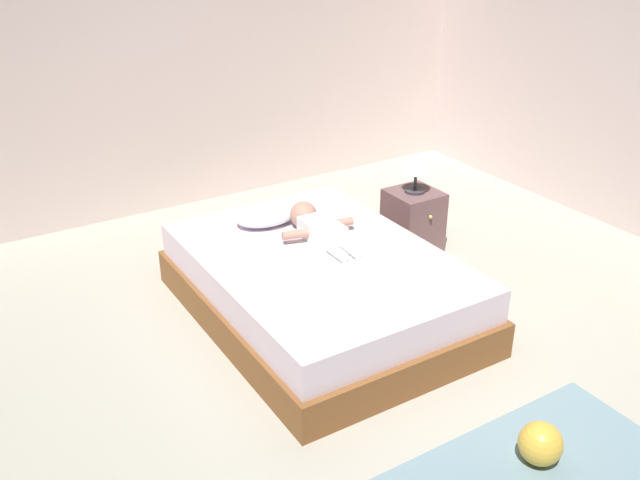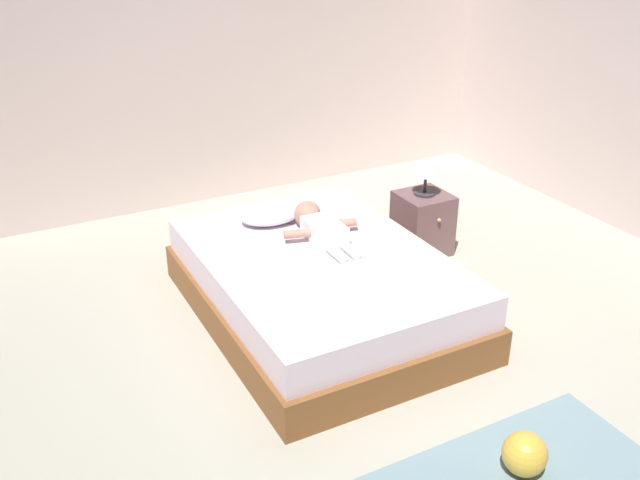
# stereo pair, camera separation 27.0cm
# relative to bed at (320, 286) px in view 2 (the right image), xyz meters

# --- Properties ---
(ground_plane) EXTENTS (8.00, 8.00, 0.00)m
(ground_plane) POSITION_rel_bed_xyz_m (-0.13, -0.71, -0.22)
(ground_plane) COLOR #AFAC9B
(wall_behind_bed) EXTENTS (8.00, 0.12, 2.88)m
(wall_behind_bed) POSITION_rel_bed_xyz_m (-0.13, 2.29, 1.22)
(wall_behind_bed) COLOR beige
(wall_behind_bed) RESTS_ON ground_plane
(bed) EXTENTS (1.44, 2.00, 0.45)m
(bed) POSITION_rel_bed_xyz_m (0.00, 0.00, 0.00)
(bed) COLOR brown
(bed) RESTS_ON ground_plane
(pillow) EXTENTS (0.45, 0.31, 0.13)m
(pillow) POSITION_rel_bed_xyz_m (-0.06, 0.60, 0.29)
(pillow) COLOR white
(pillow) RESTS_ON bed
(baby) EXTENTS (0.53, 0.67, 0.18)m
(baby) POSITION_rel_bed_xyz_m (0.12, 0.23, 0.30)
(baby) COLOR white
(baby) RESTS_ON bed
(toothbrush) EXTENTS (0.10, 0.14, 0.02)m
(toothbrush) POSITION_rel_bed_xyz_m (0.33, 0.35, 0.24)
(toothbrush) COLOR blue
(toothbrush) RESTS_ON bed
(nightstand) EXTENTS (0.37, 0.40, 0.47)m
(nightstand) POSITION_rel_bed_xyz_m (1.13, 0.46, 0.02)
(nightstand) COLOR brown
(nightstand) RESTS_ON ground_plane
(lamp) EXTENTS (0.22, 0.22, 0.29)m
(lamp) POSITION_rel_bed_xyz_m (1.13, 0.46, 0.46)
(lamp) COLOR #333338
(lamp) RESTS_ON nightstand
(toy_ball) EXTENTS (0.21, 0.21, 0.21)m
(toy_ball) POSITION_rel_bed_xyz_m (0.19, -1.69, -0.10)
(toy_ball) COLOR gold
(toy_ball) RESTS_ON rug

